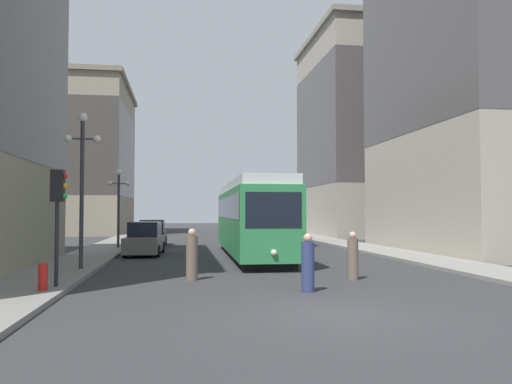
# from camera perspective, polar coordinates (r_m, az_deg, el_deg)

# --- Properties ---
(ground_plane) EXTENTS (200.00, 200.00, 0.00)m
(ground_plane) POSITION_cam_1_polar(r_m,az_deg,el_deg) (12.08, 9.15, -13.47)
(ground_plane) COLOR #303033
(sidewalk_left) EXTENTS (2.79, 120.00, 0.15)m
(sidewalk_left) POSITION_cam_1_polar(r_m,az_deg,el_deg) (51.57, -13.62, -4.75)
(sidewalk_left) COLOR gray
(sidewalk_left) RESTS_ON ground
(sidewalk_right) EXTENTS (2.79, 120.00, 0.15)m
(sidewalk_right) POSITION_cam_1_polar(r_m,az_deg,el_deg) (52.69, 4.52, -4.75)
(sidewalk_right) COLOR gray
(sidewalk_right) RESTS_ON ground
(streetcar) EXTENTS (2.87, 14.91, 3.89)m
(streetcar) POSITION_cam_1_polar(r_m,az_deg,el_deg) (27.02, -0.58, -2.81)
(streetcar) COLOR black
(streetcar) RESTS_ON ground
(transit_bus) EXTENTS (2.70, 11.84, 3.45)m
(transit_bus) POSITION_cam_1_polar(r_m,az_deg,el_deg) (39.65, 1.79, -2.86)
(transit_bus) COLOR black
(transit_bus) RESTS_ON ground
(parked_car_left_near) EXTENTS (2.08, 4.89, 1.82)m
(parked_car_left_near) POSITION_cam_1_polar(r_m,az_deg,el_deg) (28.97, -12.31, -5.21)
(parked_car_left_near) COLOR black
(parked_car_left_near) RESTS_ON ground
(parked_car_left_mid) EXTENTS (1.92, 4.73, 1.82)m
(parked_car_left_mid) POSITION_cam_1_polar(r_m,az_deg,el_deg) (36.55, -11.50, -4.60)
(parked_car_left_mid) COLOR black
(parked_car_left_mid) RESTS_ON ground
(pedestrian_crossing_near) EXTENTS (0.39, 0.39, 1.72)m
(pedestrian_crossing_near) POSITION_cam_1_polar(r_m,az_deg,el_deg) (15.29, 5.82, -8.09)
(pedestrian_crossing_near) COLOR navy
(pedestrian_crossing_near) RESTS_ON ground
(pedestrian_crossing_far) EXTENTS (0.38, 0.38, 1.68)m
(pedestrian_crossing_far) POSITION_cam_1_polar(r_m,az_deg,el_deg) (18.24, 10.77, -7.18)
(pedestrian_crossing_far) COLOR #6B5B4C
(pedestrian_crossing_far) RESTS_ON ground
(pedestrian_on_sidewalk) EXTENTS (0.40, 0.40, 1.78)m
(pedestrian_on_sidewalk) POSITION_cam_1_polar(r_m,az_deg,el_deg) (17.97, -7.18, -7.12)
(pedestrian_on_sidewalk) COLOR #6B5B4C
(pedestrian_on_sidewalk) RESTS_ON ground
(traffic_light_near_left) EXTENTS (0.47, 0.36, 3.47)m
(traffic_light_near_left) POSITION_cam_1_polar(r_m,az_deg,el_deg) (16.36, -21.24, -0.51)
(traffic_light_near_left) COLOR #232328
(traffic_light_near_left) RESTS_ON sidewalk_left
(lamp_post_left_near) EXTENTS (1.41, 0.36, 6.14)m
(lamp_post_left_near) POSITION_cam_1_polar(r_m,az_deg,el_deg) (21.23, -18.85, 2.65)
(lamp_post_left_near) COLOR #333338
(lamp_post_left_near) RESTS_ON sidewalk_left
(lamp_post_left_far) EXTENTS (1.41, 0.36, 4.88)m
(lamp_post_left_far) POSITION_cam_1_polar(r_m,az_deg,el_deg) (33.07, -15.10, -0.38)
(lamp_post_left_far) COLOR #333338
(lamp_post_left_far) RESTS_ON sidewalk_left
(fire_hydrant) EXTENTS (0.26, 0.26, 0.75)m
(fire_hydrant) POSITION_cam_1_polar(r_m,az_deg,el_deg) (15.77, -22.70, -8.75)
(fire_hydrant) COLOR red
(fire_hydrant) RESTS_ON sidewalk_left
(building_left_corner) EXTENTS (15.37, 17.74, 16.72)m
(building_left_corner) POSITION_cam_1_polar(r_m,az_deg,el_deg) (61.41, -21.03, 3.69)
(building_left_corner) COLOR gray
(building_left_corner) RESTS_ON ground
(building_right_corner) EXTENTS (12.96, 15.32, 20.32)m
(building_right_corner) POSITION_cam_1_polar(r_m,az_deg,el_deg) (53.64, 12.91, 6.46)
(building_right_corner) COLOR #A89E8E
(building_right_corner) RESTS_ON ground
(building_right_midblock) EXTENTS (11.61, 14.96, 28.51)m
(building_right_midblock) POSITION_cam_1_polar(r_m,az_deg,el_deg) (35.87, 24.92, 18.07)
(building_right_midblock) COLOR #A89E8E
(building_right_midblock) RESTS_ON ground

